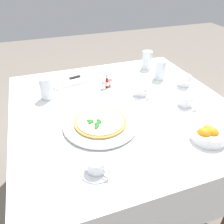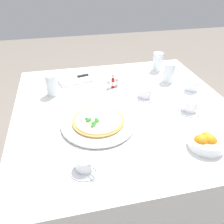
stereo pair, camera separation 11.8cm
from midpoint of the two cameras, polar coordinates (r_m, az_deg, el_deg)
The scene contains 17 objects.
ground_plane at distance 1.76m, azimuth -0.13°, elevation -18.94°, with size 8.00×8.00×0.00m, color slate.
dining_table at distance 1.33m, azimuth -0.16°, elevation -3.12°, with size 1.16×1.16×0.72m.
pizza_plate at distance 1.11m, azimuth -5.87°, elevation -3.03°, with size 0.35×0.35×0.02m.
pizza at distance 1.10m, azimuth -5.94°, elevation -2.46°, with size 0.25×0.25×0.02m.
coffee_cup_left_edge at distance 0.90m, azimuth -7.66°, elevation -13.04°, with size 0.13×0.13×0.06m.
coffee_cup_far_left at distance 1.29m, azimuth 15.12°, elevation 2.45°, with size 0.13×0.13×0.06m.
coffee_cup_back_corner at distance 1.35m, azimuth 4.62°, elevation 4.92°, with size 0.13×0.13×0.06m.
coffee_cup_near_right at distance 1.50m, azimuth 15.04°, elevation 7.19°, with size 0.13×0.13×0.07m.
water_glass_near_left at distance 1.71m, azimuth 6.52°, elevation 12.25°, with size 0.07×0.07×0.12m.
water_glass_center_back at distance 1.37m, azimuth -18.15°, elevation 5.13°, with size 0.07×0.07×0.12m.
water_glass_right_edge at distance 1.56m, azimuth 9.43°, elevation 9.77°, with size 0.07×0.07×0.12m.
napkin_folded at distance 1.54m, azimuth -12.82°, elevation 7.28°, with size 0.24×0.18×0.02m.
dinner_knife at distance 1.53m, azimuth -12.98°, elevation 7.71°, with size 0.19×0.07×0.01m.
citrus_bowl at distance 1.08m, azimuth 19.53°, elevation -5.30°, with size 0.15×0.15×0.07m.
hot_sauce_bottle at distance 1.43m, azimuth -3.60°, elevation 7.12°, with size 0.02×0.02×0.08m.
salt_shaker at distance 1.42m, azimuth -4.56°, elevation 6.45°, with size 0.03×0.03×0.06m.
pepper_shaker at distance 1.45m, azimuth -2.63°, elevation 7.14°, with size 0.03×0.03×0.06m.
Camera 1 is at (0.41, 0.99, 1.40)m, focal length 37.49 mm.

